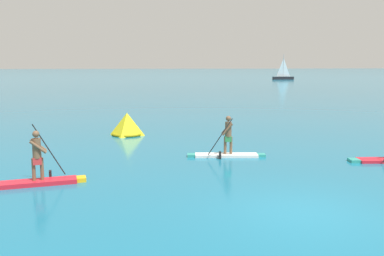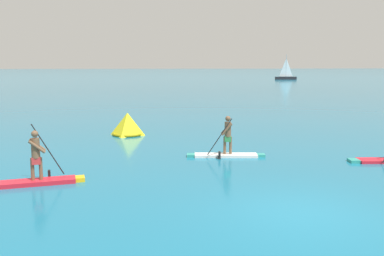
{
  "view_description": "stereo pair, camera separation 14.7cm",
  "coord_description": "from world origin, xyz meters",
  "views": [
    {
      "loc": [
        -3.91,
        -10.1,
        3.79
      ],
      "look_at": [
        -1.89,
        9.32,
        0.77
      ],
      "focal_mm": 40.19,
      "sensor_mm": 36.0,
      "label": 1
    },
    {
      "loc": [
        -3.76,
        -10.11,
        3.79
      ],
      "look_at": [
        -1.89,
        9.32,
        0.77
      ],
      "focal_mm": 40.19,
      "sensor_mm": 36.0,
      "label": 2
    }
  ],
  "objects": [
    {
      "name": "race_marker_buoy",
      "position": [
        -4.99,
        12.2,
        0.52
      ],
      "size": [
        1.71,
        1.71,
        1.17
      ],
      "color": "yellow",
      "rests_on": "ground"
    },
    {
      "name": "paddleboarder_mid_center",
      "position": [
        -0.78,
        6.61,
        0.36
      ],
      "size": [
        3.17,
        0.89,
        1.69
      ],
      "rotation": [
        0.0,
        0.0,
        3.05
      ],
      "color": "white",
      "rests_on": "ground"
    },
    {
      "name": "sailboat_right_horizon",
      "position": [
        24.91,
        79.41,
        0.79
      ],
      "size": [
        4.46,
        1.15,
        5.28
      ],
      "rotation": [
        0.0,
        0.0,
        6.24
      ],
      "color": "black",
      "rests_on": "ground"
    },
    {
      "name": "ground",
      "position": [
        0.0,
        0.0,
        0.0
      ],
      "size": [
        440.0,
        440.0,
        0.0
      ],
      "primitive_type": "plane",
      "color": "#196B8C"
    },
    {
      "name": "paddleboarder_near_left",
      "position": [
        -7.31,
        3.29,
        0.35
      ],
      "size": [
        2.89,
        1.1,
        1.86
      ],
      "rotation": [
        0.0,
        0.0,
        0.2
      ],
      "color": "red",
      "rests_on": "ground"
    }
  ]
}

